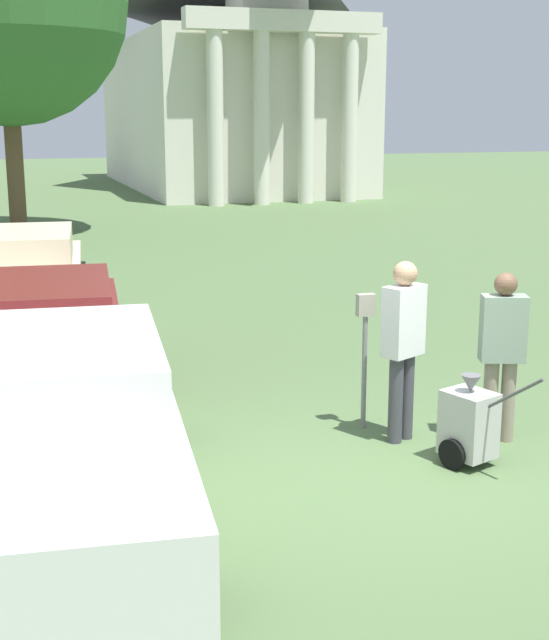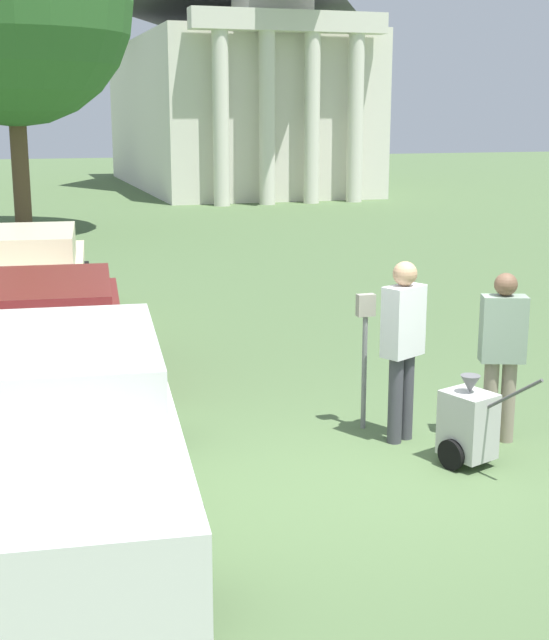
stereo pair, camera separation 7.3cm
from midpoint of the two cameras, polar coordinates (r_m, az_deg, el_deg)
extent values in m
plane|color=#4C663D|center=(8.08, 8.36, -9.77)|extent=(120.00, 120.00, 0.00)
cube|color=silver|center=(7.17, -13.79, -7.85)|extent=(2.36, 5.22, 0.81)
cube|color=silver|center=(6.77, -14.15, -3.21)|extent=(1.84, 2.28, 0.51)
cylinder|color=black|center=(8.73, -7.36, -5.43)|extent=(0.25, 0.74, 0.73)
cylinder|color=black|center=(5.85, -5.01, -15.05)|extent=(0.25, 0.74, 0.73)
cube|color=maroon|center=(10.03, -14.92, -2.12)|extent=(2.39, 4.98, 0.76)
cube|color=maroon|center=(9.70, -15.19, 1.08)|extent=(1.88, 2.18, 0.46)
cylinder|color=black|center=(11.51, -9.80, -1.11)|extent=(0.25, 0.69, 0.68)
cylinder|color=black|center=(8.65, -9.15, -5.86)|extent=(0.25, 0.69, 0.68)
cube|color=beige|center=(13.70, -15.67, 1.88)|extent=(2.28, 5.12, 0.76)
cube|color=beige|center=(13.40, -15.90, 4.40)|extent=(1.78, 2.23, 0.52)
cylinder|color=black|center=(15.21, -11.94, 2.34)|extent=(0.25, 0.74, 0.73)
cylinder|color=black|center=(12.20, -12.00, -0.28)|extent=(0.25, 0.74, 0.73)
cylinder|color=slate|center=(9.00, 5.99, -3.37)|extent=(0.05, 0.05, 1.17)
cube|color=gray|center=(8.83, 6.10, 0.95)|extent=(0.18, 0.09, 0.22)
cylinder|color=#3F3F47|center=(8.81, 8.67, -4.86)|extent=(0.14, 0.14, 0.86)
cylinder|color=#3F3F47|center=(8.69, 7.98, -5.10)|extent=(0.14, 0.14, 0.86)
cube|color=silver|center=(8.54, 8.50, -0.06)|extent=(0.47, 0.38, 0.68)
sphere|color=tan|center=(8.45, 8.60, 2.95)|extent=(0.23, 0.23, 0.23)
cylinder|color=gray|center=(8.94, 14.93, -5.06)|extent=(0.14, 0.14, 0.81)
cylinder|color=gray|center=(8.91, 13.86, -5.07)|extent=(0.14, 0.14, 0.81)
cube|color=gray|center=(8.73, 14.66, -0.55)|extent=(0.47, 0.35, 0.64)
sphere|color=brown|center=(8.65, 14.83, 2.21)|extent=(0.22, 0.22, 0.22)
cube|color=#B2B2AD|center=(8.29, 12.53, -6.53)|extent=(0.49, 0.53, 0.60)
cone|color=#59595B|center=(8.17, 12.66, -4.02)|extent=(0.18, 0.18, 0.16)
cylinder|color=#4C4C4C|center=(7.88, 15.25, -4.65)|extent=(0.22, 0.57, 0.43)
cylinder|color=black|center=(8.22, 11.47, -8.46)|extent=(0.14, 0.28, 0.28)
cylinder|color=black|center=(8.52, 13.39, -7.77)|extent=(0.14, 0.28, 0.28)
cube|color=silver|center=(40.02, -2.89, 12.99)|extent=(8.24, 15.85, 6.17)
cylinder|color=silver|center=(31.15, -3.38, 12.68)|extent=(0.56, 0.56, 5.86)
cylinder|color=silver|center=(31.59, -0.41, 12.71)|extent=(0.56, 0.56, 5.86)
cylinder|color=silver|center=(32.11, 2.48, 12.70)|extent=(0.56, 0.56, 5.86)
cylinder|color=silver|center=(32.70, 5.26, 12.67)|extent=(0.56, 0.56, 5.86)
cube|color=silver|center=(31.99, 1.07, 18.60)|extent=(7.00, 0.70, 0.70)
cylinder|color=brown|center=(24.22, -15.85, 9.02)|extent=(0.44, 0.44, 3.24)
sphere|color=#33662D|center=(24.33, -16.49, 18.97)|extent=(6.11, 6.11, 6.11)
camera|label=1|loc=(0.04, -89.77, 0.05)|focal=50.00mm
camera|label=2|loc=(0.04, 90.23, -0.05)|focal=50.00mm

